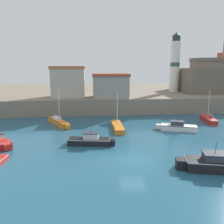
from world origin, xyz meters
The scene contains 12 objects.
ground_plane centered at (0.00, 0.00, 0.00)m, with size 200.00×200.00×0.00m, color #235670.
quay_seawall centered at (0.00, 39.34, 1.48)m, with size 120.00×40.00×2.96m, color gray.
sailboat_red_0 centered at (15.13, 13.59, 0.43)m, with size 1.98×5.49×5.05m.
motorboat_white_1 centered at (8.18, 9.29, 0.49)m, with size 5.67×3.13×2.22m.
sailboat_orange_3 centered at (-0.10, 10.88, 0.36)m, with size 1.43×6.43×5.26m.
motorboat_black_4 centered at (-3.98, 4.68, 0.52)m, with size 5.47×2.21×2.33m.
motorboat_black_5 centered at (6.58, -2.76, 0.59)m, with size 6.27×3.05×2.46m.
sailboat_orange_7 centered at (-8.79, 14.06, 0.46)m, with size 4.09×6.13×5.57m.
fortress centered at (24.00, 31.34, 6.11)m, with size 13.21×13.21×7.81m.
lighthouse centered at (16.00, 31.18, 9.53)m, with size 2.16×2.16×13.53m.
harbor_shed_near_wharf centered at (-8.00, 24.24, 5.94)m, with size 6.47×5.41×5.92m.
harbor_shed_mid_row centered at (0.00, 22.65, 5.25)m, with size 6.85×5.83×4.54m.
Camera 1 is at (-3.97, -19.12, 8.64)m, focal length 35.00 mm.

